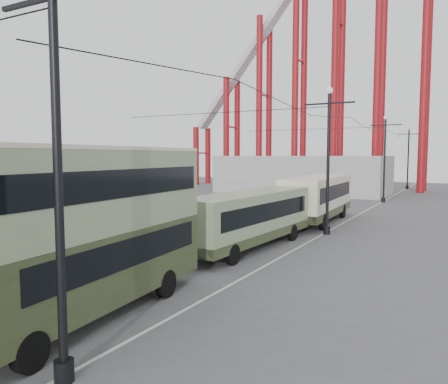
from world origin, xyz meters
The scene contains 12 objects.
ground centered at (0.00, 0.00, 0.00)m, with size 160.00×160.00×0.00m, color #525254.
road_markings centered at (-0.86, 19.70, 0.01)m, with size 12.52×120.00×0.01m.
lamp_post_near centered at (5.60, -3.00, 7.86)m, with size 3.20×0.44×10.80m.
lamp_post_mid centered at (5.60, 18.00, 4.68)m, with size 3.20×0.44×9.32m.
lamp_post_far centered at (5.60, 40.00, 4.68)m, with size 3.20×0.44×9.32m.
lamp_post_distant centered at (5.60, 62.00, 4.68)m, with size 3.20×0.44×9.32m.
roller_coaster centered at (-2.49, 56.89, 22.92)m, with size 52.95×5.00×55.48m.
fairground_shed centered at (-6.00, 47.00, 2.50)m, with size 22.00×10.00×5.00m, color gray.
double_decker_bus centered at (3.21, -0.04, 2.97)m, with size 3.31×10.06×5.31m.
single_decker_green centered at (3.11, 11.72, 1.72)m, with size 3.10×10.90×3.05m.
single_decker_cream centered at (3.54, 22.77, 1.94)m, with size 3.25×11.17×3.44m.
pedestrian centered at (3.09, 9.33, 0.93)m, with size 0.68×0.45×1.87m, color black.
Camera 1 is at (13.23, -9.44, 5.02)m, focal length 35.00 mm.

